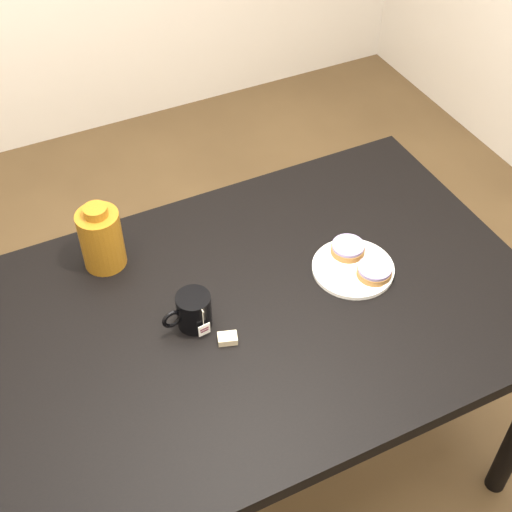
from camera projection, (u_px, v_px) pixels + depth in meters
name	position (u px, v px, depth m)	size (l,w,h in m)	color
ground_plane	(254.00, 463.00, 2.26)	(4.00, 4.00, 0.00)	brown
table	(253.00, 329.00, 1.78)	(1.40, 0.90, 0.75)	black
plate	(353.00, 268.00, 1.81)	(0.21, 0.21, 0.02)	white
bagel_back	(348.00, 248.00, 1.84)	(0.12, 0.12, 0.03)	brown
bagel_front	(374.00, 271.00, 1.78)	(0.11, 0.11, 0.03)	brown
mug	(193.00, 311.00, 1.66)	(0.13, 0.09, 0.09)	black
teabag_pouch	(228.00, 338.00, 1.65)	(0.04, 0.03, 0.02)	#C6B793
bagel_package	(101.00, 238.00, 1.78)	(0.13, 0.13, 0.19)	#63380D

